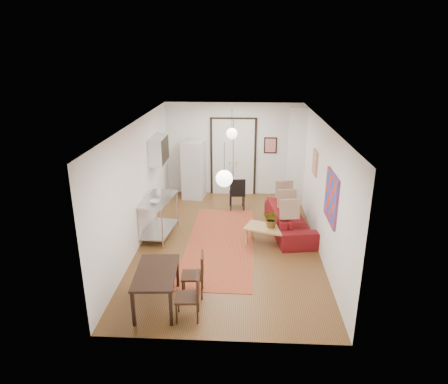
{
  "coord_description": "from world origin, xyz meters",
  "views": [
    {
      "loc": [
        0.35,
        -8.7,
        4.4
      ],
      "look_at": [
        -0.11,
        0.09,
        1.25
      ],
      "focal_mm": 32.0,
      "sensor_mm": 36.0,
      "label": 1
    }
  ],
  "objects_px": {
    "black_side_chair": "(237,189)",
    "sofa": "(289,220)",
    "fridge": "(194,170)",
    "dining_table": "(156,275)",
    "dining_chair_near": "(193,269)",
    "coffee_table": "(267,229)",
    "dining_chair_far": "(188,290)",
    "kitchen_counter": "(158,211)"
  },
  "relations": [
    {
      "from": "fridge",
      "to": "dining_chair_far",
      "type": "height_order",
      "value": "fridge"
    },
    {
      "from": "fridge",
      "to": "black_side_chair",
      "type": "xyz_separation_m",
      "value": [
        1.37,
        -0.8,
        -0.34
      ]
    },
    {
      "from": "dining_table",
      "to": "kitchen_counter",
      "type": "bearing_deg",
      "value": 100.91
    },
    {
      "from": "dining_table",
      "to": "fridge",
      "type": "bearing_deg",
      "value": 90.27
    },
    {
      "from": "kitchen_counter",
      "to": "black_side_chair",
      "type": "bearing_deg",
      "value": 54.46
    },
    {
      "from": "black_side_chair",
      "to": "fridge",
      "type": "bearing_deg",
      "value": -36.06
    },
    {
      "from": "coffee_table",
      "to": "dining_table",
      "type": "bearing_deg",
      "value": -129.9
    },
    {
      "from": "sofa",
      "to": "dining_chair_far",
      "type": "height_order",
      "value": "dining_chair_far"
    },
    {
      "from": "kitchen_counter",
      "to": "sofa",
      "type": "bearing_deg",
      "value": 14.6
    },
    {
      "from": "kitchen_counter",
      "to": "dining_chair_near",
      "type": "xyz_separation_m",
      "value": [
        1.14,
        -2.37,
        -0.18
      ]
    },
    {
      "from": "dining_chair_near",
      "to": "black_side_chair",
      "type": "relative_size",
      "value": 0.9
    },
    {
      "from": "sofa",
      "to": "black_side_chair",
      "type": "relative_size",
      "value": 2.34
    },
    {
      "from": "coffee_table",
      "to": "black_side_chair",
      "type": "relative_size",
      "value": 1.18
    },
    {
      "from": "sofa",
      "to": "fridge",
      "type": "relative_size",
      "value": 1.25
    },
    {
      "from": "sofa",
      "to": "dining_chair_near",
      "type": "relative_size",
      "value": 2.6
    },
    {
      "from": "coffee_table",
      "to": "dining_chair_near",
      "type": "distance_m",
      "value": 2.57
    },
    {
      "from": "dining_chair_far",
      "to": "black_side_chair",
      "type": "xyz_separation_m",
      "value": [
        0.74,
        5.11,
        0.07
      ]
    },
    {
      "from": "sofa",
      "to": "dining_chair_near",
      "type": "distance_m",
      "value": 3.5
    },
    {
      "from": "coffee_table",
      "to": "dining_chair_far",
      "type": "distance_m",
      "value": 3.16
    },
    {
      "from": "fridge",
      "to": "dining_table",
      "type": "xyz_separation_m",
      "value": [
        0.03,
        -5.64,
        -0.28
      ]
    },
    {
      "from": "sofa",
      "to": "fridge",
      "type": "bearing_deg",
      "value": 40.77
    },
    {
      "from": "dining_table",
      "to": "dining_chair_near",
      "type": "height_order",
      "value": "dining_chair_near"
    },
    {
      "from": "dining_chair_near",
      "to": "dining_chair_far",
      "type": "height_order",
      "value": "same"
    },
    {
      "from": "black_side_chair",
      "to": "dining_chair_far",
      "type": "bearing_deg",
      "value": 75.98
    },
    {
      "from": "sofa",
      "to": "dining_table",
      "type": "distance_m",
      "value": 4.22
    },
    {
      "from": "coffee_table",
      "to": "kitchen_counter",
      "type": "height_order",
      "value": "kitchen_counter"
    },
    {
      "from": "kitchen_counter",
      "to": "dining_chair_far",
      "type": "height_order",
      "value": "kitchen_counter"
    },
    {
      "from": "sofa",
      "to": "black_side_chair",
      "type": "bearing_deg",
      "value": 32.4
    },
    {
      "from": "sofa",
      "to": "fridge",
      "type": "height_order",
      "value": "fridge"
    },
    {
      "from": "dining_chair_near",
      "to": "black_side_chair",
      "type": "distance_m",
      "value": 4.47
    },
    {
      "from": "coffee_table",
      "to": "dining_table",
      "type": "height_order",
      "value": "dining_table"
    },
    {
      "from": "black_side_chair",
      "to": "sofa",
      "type": "bearing_deg",
      "value": 124.35
    },
    {
      "from": "coffee_table",
      "to": "kitchen_counter",
      "type": "relative_size",
      "value": 0.81
    },
    {
      "from": "coffee_table",
      "to": "fridge",
      "type": "bearing_deg",
      "value": 124.24
    },
    {
      "from": "kitchen_counter",
      "to": "black_side_chair",
      "type": "xyz_separation_m",
      "value": [
        1.88,
        2.04,
        -0.11
      ]
    },
    {
      "from": "dining_chair_near",
      "to": "kitchen_counter",
      "type": "bearing_deg",
      "value": -158.14
    },
    {
      "from": "fridge",
      "to": "black_side_chair",
      "type": "bearing_deg",
      "value": -22.28
    },
    {
      "from": "dining_table",
      "to": "dining_chair_far",
      "type": "relative_size",
      "value": 1.51
    },
    {
      "from": "coffee_table",
      "to": "fridge",
      "type": "distance_m",
      "value": 3.82
    },
    {
      "from": "coffee_table",
      "to": "dining_chair_near",
      "type": "bearing_deg",
      "value": -125.84
    },
    {
      "from": "fridge",
      "to": "coffee_table",
      "type": "bearing_deg",
      "value": -47.76
    },
    {
      "from": "sofa",
      "to": "coffee_table",
      "type": "distance_m",
      "value": 0.93
    }
  ]
}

